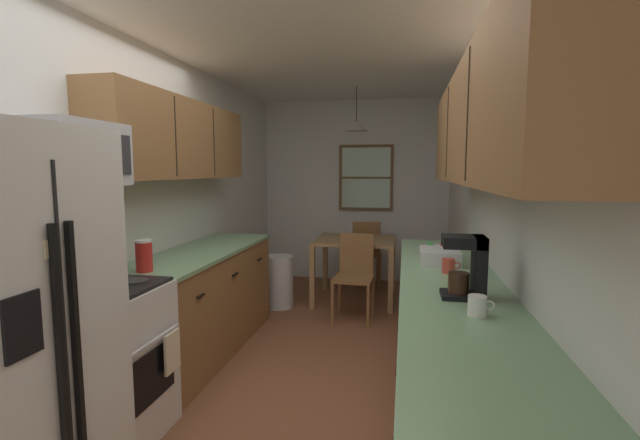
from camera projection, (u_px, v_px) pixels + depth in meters
name	position (u px, v px, depth m)	size (l,w,h in m)	color
ground_plane	(320.00, 351.00, 3.86)	(12.00, 12.00, 0.00)	brown
wall_left	(173.00, 204.00, 3.97)	(0.10, 9.00, 2.55)	silver
wall_right	(488.00, 209.00, 3.46)	(0.10, 9.00, 2.55)	silver
wall_back	(355.00, 191.00, 6.30)	(4.40, 0.10, 2.55)	silver
ceiling_slab	(320.00, 45.00, 3.56)	(4.40, 9.00, 0.08)	white
stove_range	(102.00, 363.00, 2.53)	(0.66, 0.63, 1.10)	white
microwave_over_range	(71.00, 154.00, 2.42)	(0.39, 0.56, 0.36)	silver
counter_left	(202.00, 301.00, 3.79)	(0.64, 1.95, 0.90)	olive
upper_cabinets_left	(178.00, 140.00, 3.62)	(0.33, 2.03, 0.64)	olive
counter_right	(451.00, 354.00, 2.71)	(0.64, 3.33, 0.90)	olive
upper_cabinets_right	(485.00, 125.00, 2.48)	(0.33, 3.01, 0.66)	olive
dining_table	(355.00, 248.00, 5.29)	(0.94, 0.89, 0.75)	#A87F51
dining_chair_near	(355.00, 272.00, 4.66)	(0.42, 0.42, 0.90)	olive
dining_chair_far	(366.00, 250.00, 5.93)	(0.45, 0.45, 0.90)	olive
pendant_light	(356.00, 126.00, 5.13)	(0.28, 0.28, 0.52)	black
back_window	(366.00, 178.00, 6.17)	(0.76, 0.05, 0.92)	brown
trash_bin	(279.00, 281.00, 5.07)	(0.33, 0.33, 0.60)	silver
storage_canister	(144.00, 256.00, 2.93)	(0.11, 0.11, 0.21)	red
dish_towel	(172.00, 352.00, 2.62)	(0.02, 0.16, 0.24)	beige
coffee_maker	(469.00, 266.00, 2.32)	(0.22, 0.18, 0.33)	black
mug_by_coffeemaker	(477.00, 306.00, 2.04)	(0.12, 0.08, 0.10)	white
mug_spare	(449.00, 266.00, 2.89)	(0.12, 0.08, 0.10)	#BF3F33
fruit_bowl	(437.00, 249.00, 3.57)	(0.24, 0.24, 0.09)	silver
dish_rack	(439.00, 256.00, 3.21)	(0.28, 0.34, 0.10)	silver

